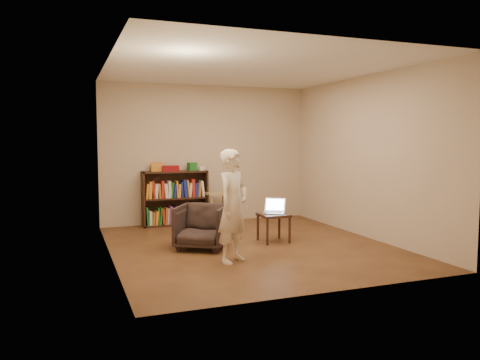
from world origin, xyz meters
name	(u,v)px	position (x,y,z in m)	size (l,w,h in m)	color
floor	(250,246)	(0.00, 0.00, 0.00)	(4.50, 4.50, 0.00)	#412815
ceiling	(251,68)	(0.00, 0.00, 2.60)	(4.50, 4.50, 0.00)	white
wall_back	(207,154)	(0.00, 2.25, 1.30)	(4.00, 4.00, 0.00)	beige
wall_left	(109,161)	(-2.00, 0.00, 1.30)	(4.50, 4.50, 0.00)	beige
wall_right	(365,157)	(2.00, 0.00, 1.30)	(4.50, 4.50, 0.00)	beige
bookshelf	(175,201)	(-0.66, 2.09, 0.44)	(1.20, 0.30, 1.00)	black
box_yellow	(157,167)	(-0.98, 2.11, 1.08)	(0.20, 0.15, 0.17)	orange
red_cloth	(170,168)	(-0.75, 2.05, 1.05)	(0.31, 0.22, 0.10)	maroon
box_green	(192,167)	(-0.33, 2.11, 1.07)	(0.15, 0.15, 0.15)	#1C6B23
box_white	(202,168)	(-0.15, 2.09, 1.04)	(0.09, 0.09, 0.08)	silver
stool	(218,199)	(0.09, 1.86, 0.48)	(0.41, 0.41, 0.60)	#A58150
armchair	(202,227)	(-0.72, 0.10, 0.32)	(0.69, 0.71, 0.64)	#2C211D
side_table	(274,219)	(0.44, 0.14, 0.36)	(0.43, 0.43, 0.44)	black
laptop	(274,210)	(0.49, 0.22, 0.49)	(0.45, 0.45, 0.22)	#BBBBC0
person	(233,206)	(-0.54, -0.76, 0.73)	(0.53, 0.35, 1.46)	beige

